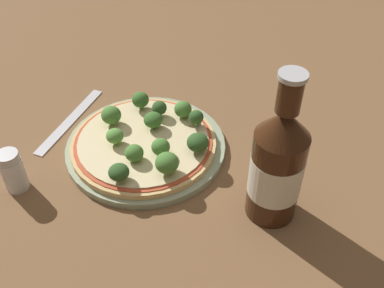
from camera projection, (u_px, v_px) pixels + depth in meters
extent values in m
plane|color=brown|center=(155.00, 139.00, 0.75)|extent=(3.00, 3.00, 0.00)
cylinder|color=#93A384|center=(148.00, 147.00, 0.73)|extent=(0.26, 0.26, 0.01)
cylinder|color=tan|center=(146.00, 144.00, 0.72)|extent=(0.23, 0.23, 0.01)
cylinder|color=#B74728|center=(146.00, 142.00, 0.71)|extent=(0.22, 0.22, 0.00)
cylinder|color=beige|center=(146.00, 141.00, 0.71)|extent=(0.21, 0.21, 0.00)
cylinder|color=#7A9E5B|center=(120.00, 178.00, 0.64)|extent=(0.01, 0.01, 0.01)
ellipsoid|color=#2D5123|center=(119.00, 172.00, 0.64)|extent=(0.03, 0.03, 0.02)
cylinder|color=#7A9E5B|center=(196.00, 123.00, 0.74)|extent=(0.01, 0.01, 0.01)
ellipsoid|color=#2D5123|center=(196.00, 117.00, 0.73)|extent=(0.02, 0.02, 0.02)
cylinder|color=#7A9E5B|center=(116.00, 141.00, 0.70)|extent=(0.01, 0.01, 0.01)
ellipsoid|color=#568E3D|center=(115.00, 136.00, 0.70)|extent=(0.03, 0.03, 0.02)
cylinder|color=#7A9E5B|center=(141.00, 106.00, 0.77)|extent=(0.01, 0.01, 0.01)
ellipsoid|color=#386628|center=(140.00, 100.00, 0.76)|extent=(0.03, 0.03, 0.03)
cylinder|color=#7A9E5B|center=(112.00, 121.00, 0.74)|extent=(0.01, 0.01, 0.01)
ellipsoid|color=#477A33|center=(111.00, 115.00, 0.73)|extent=(0.03, 0.03, 0.03)
cylinder|color=#7A9E5B|center=(167.00, 170.00, 0.66)|extent=(0.01, 0.01, 0.01)
ellipsoid|color=#477A33|center=(167.00, 163.00, 0.65)|extent=(0.03, 0.03, 0.03)
cylinder|color=#7A9E5B|center=(198.00, 148.00, 0.69)|extent=(0.01, 0.01, 0.01)
ellipsoid|color=#2D5123|center=(198.00, 142.00, 0.68)|extent=(0.03, 0.03, 0.03)
cylinder|color=#7A9E5B|center=(135.00, 158.00, 0.68)|extent=(0.01, 0.01, 0.01)
ellipsoid|color=#477A33|center=(134.00, 153.00, 0.67)|extent=(0.03, 0.03, 0.03)
cylinder|color=#7A9E5B|center=(161.00, 152.00, 0.69)|extent=(0.01, 0.01, 0.01)
ellipsoid|color=#477A33|center=(161.00, 147.00, 0.68)|extent=(0.03, 0.03, 0.03)
cylinder|color=#7A9E5B|center=(160.00, 113.00, 0.76)|extent=(0.01, 0.01, 0.01)
ellipsoid|color=#2D5123|center=(159.00, 108.00, 0.75)|extent=(0.02, 0.02, 0.02)
cylinder|color=#7A9E5B|center=(183.00, 115.00, 0.75)|extent=(0.01, 0.01, 0.01)
ellipsoid|color=#477A33|center=(183.00, 109.00, 0.75)|extent=(0.03, 0.03, 0.03)
cylinder|color=#7A9E5B|center=(154.00, 125.00, 0.73)|extent=(0.01, 0.01, 0.01)
ellipsoid|color=#386628|center=(153.00, 120.00, 0.73)|extent=(0.03, 0.03, 0.02)
cylinder|color=#381E0F|center=(275.00, 175.00, 0.59)|extent=(0.07, 0.07, 0.14)
cylinder|color=beige|center=(276.00, 174.00, 0.59)|extent=(0.07, 0.07, 0.06)
cone|color=#381E0F|center=(285.00, 124.00, 0.53)|extent=(0.07, 0.07, 0.04)
cylinder|color=#381E0F|center=(290.00, 95.00, 0.51)|extent=(0.03, 0.03, 0.05)
cylinder|color=#B2B2B7|center=(293.00, 76.00, 0.49)|extent=(0.03, 0.03, 0.01)
cylinder|color=silver|center=(14.00, 174.00, 0.65)|extent=(0.03, 0.03, 0.05)
cylinder|color=silver|center=(8.00, 157.00, 0.63)|extent=(0.03, 0.03, 0.01)
cube|color=silver|center=(70.00, 120.00, 0.79)|extent=(0.03, 0.19, 0.00)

